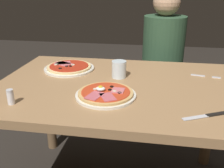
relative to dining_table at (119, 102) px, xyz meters
The scene contains 8 objects.
dining_table is the anchor object (origin of this frame).
pizza_foreground 0.20m from the dining_table, 103.98° to the right, with size 0.28×0.28×0.05m.
pizza_across_left 0.39m from the dining_table, 150.77° to the left, with size 0.30×0.30×0.03m.
water_glass_near 0.17m from the dining_table, 98.22° to the left, with size 0.08×0.08×0.09m.
fork 0.50m from the dining_table, 22.57° to the left, with size 0.16×0.04×0.00m.
knife 0.49m from the dining_table, 35.76° to the right, with size 0.18×0.10×0.01m.
salt_shaker 0.54m from the dining_table, 144.61° to the right, with size 0.03×0.03×0.07m.
diner_person 0.81m from the dining_table, 72.50° to the left, with size 0.32×0.32×1.18m.
Camera 1 is at (0.16, -1.20, 1.21)m, focal length 40.58 mm.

